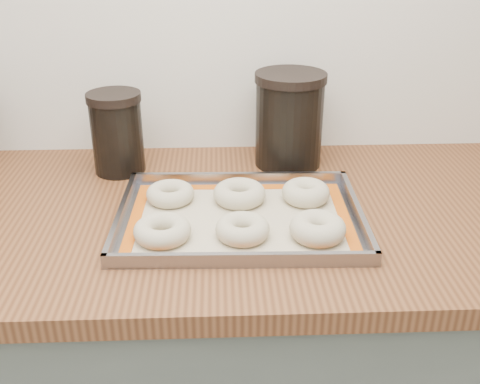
{
  "coord_description": "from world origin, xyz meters",
  "views": [
    {
      "loc": [
        0.14,
        0.68,
        1.42
      ],
      "look_at": [
        0.18,
        1.62,
        0.96
      ],
      "focal_mm": 42.0,
      "sensor_mm": 36.0,
      "label": 1
    }
  ],
  "objects_px": {
    "bagel_front_left": "(162,230)",
    "bagel_back_left": "(170,194)",
    "bagel_front_mid": "(243,229)",
    "canister_right": "(289,119)",
    "bagel_back_right": "(306,192)",
    "baking_tray": "(240,217)",
    "bagel_back_mid": "(239,194)",
    "bagel_front_right": "(318,228)",
    "canister_mid": "(117,133)"
  },
  "relations": [
    {
      "from": "bagel_back_right",
      "to": "canister_right",
      "type": "relative_size",
      "value": 0.45
    },
    {
      "from": "canister_mid",
      "to": "bagel_front_right",
      "type": "bearing_deg",
      "value": -39.27
    },
    {
      "from": "baking_tray",
      "to": "bagel_back_right",
      "type": "height_order",
      "value": "bagel_back_right"
    },
    {
      "from": "bagel_back_left",
      "to": "bagel_back_mid",
      "type": "bearing_deg",
      "value": -3.77
    },
    {
      "from": "bagel_back_mid",
      "to": "bagel_back_right",
      "type": "xyz_separation_m",
      "value": [
        0.13,
        -0.0,
        0.0
      ]
    },
    {
      "from": "bagel_front_left",
      "to": "bagel_front_right",
      "type": "xyz_separation_m",
      "value": [
        0.28,
        -0.01,
        0.0
      ]
    },
    {
      "from": "bagel_front_left",
      "to": "bagel_back_left",
      "type": "distance_m",
      "value": 0.15
    },
    {
      "from": "bagel_front_mid",
      "to": "bagel_back_mid",
      "type": "bearing_deg",
      "value": 89.96
    },
    {
      "from": "bagel_front_left",
      "to": "bagel_front_right",
      "type": "distance_m",
      "value": 0.28
    },
    {
      "from": "bagel_front_left",
      "to": "bagel_front_mid",
      "type": "xyz_separation_m",
      "value": [
        0.14,
        -0.0,
        0.0
      ]
    },
    {
      "from": "bagel_front_right",
      "to": "bagel_back_left",
      "type": "distance_m",
      "value": 0.31
    },
    {
      "from": "baking_tray",
      "to": "canister_mid",
      "type": "xyz_separation_m",
      "value": [
        -0.26,
        0.24,
        0.08
      ]
    },
    {
      "from": "baking_tray",
      "to": "bagel_back_mid",
      "type": "distance_m",
      "value": 0.07
    },
    {
      "from": "bagel_back_left",
      "to": "bagel_back_mid",
      "type": "relative_size",
      "value": 0.92
    },
    {
      "from": "bagel_front_left",
      "to": "canister_mid",
      "type": "xyz_separation_m",
      "value": [
        -0.12,
        0.32,
        0.07
      ]
    },
    {
      "from": "bagel_front_right",
      "to": "bagel_back_mid",
      "type": "relative_size",
      "value": 0.96
    },
    {
      "from": "bagel_back_left",
      "to": "bagel_front_left",
      "type": "bearing_deg",
      "value": -91.41
    },
    {
      "from": "baking_tray",
      "to": "canister_right",
      "type": "relative_size",
      "value": 2.18
    },
    {
      "from": "canister_mid",
      "to": "baking_tray",
      "type": "bearing_deg",
      "value": -42.97
    },
    {
      "from": "bagel_back_right",
      "to": "canister_right",
      "type": "distance_m",
      "value": 0.22
    },
    {
      "from": "bagel_back_mid",
      "to": "canister_right",
      "type": "relative_size",
      "value": 0.49
    },
    {
      "from": "bagel_front_mid",
      "to": "baking_tray",
      "type": "bearing_deg",
      "value": 91.24
    },
    {
      "from": "bagel_back_left",
      "to": "canister_mid",
      "type": "height_order",
      "value": "canister_mid"
    },
    {
      "from": "baking_tray",
      "to": "bagel_front_mid",
      "type": "xyz_separation_m",
      "value": [
        0.0,
        -0.07,
        0.02
      ]
    },
    {
      "from": "bagel_back_left",
      "to": "bagel_back_mid",
      "type": "xyz_separation_m",
      "value": [
        0.14,
        -0.01,
        0.0
      ]
    },
    {
      "from": "baking_tray",
      "to": "canister_mid",
      "type": "height_order",
      "value": "canister_mid"
    },
    {
      "from": "baking_tray",
      "to": "bagel_back_mid",
      "type": "relative_size",
      "value": 4.47
    },
    {
      "from": "bagel_front_left",
      "to": "bagel_back_right",
      "type": "distance_m",
      "value": 0.31
    },
    {
      "from": "baking_tray",
      "to": "bagel_back_mid",
      "type": "xyz_separation_m",
      "value": [
        0.0,
        0.07,
        0.02
      ]
    },
    {
      "from": "bagel_back_left",
      "to": "bagel_back_right",
      "type": "xyz_separation_m",
      "value": [
        0.27,
        -0.01,
        0.0
      ]
    },
    {
      "from": "bagel_front_mid",
      "to": "bagel_front_right",
      "type": "distance_m",
      "value": 0.13
    },
    {
      "from": "bagel_front_left",
      "to": "canister_right",
      "type": "distance_m",
      "value": 0.44
    },
    {
      "from": "bagel_back_right",
      "to": "canister_mid",
      "type": "height_order",
      "value": "canister_mid"
    },
    {
      "from": "bagel_back_right",
      "to": "canister_right",
      "type": "xyz_separation_m",
      "value": [
        -0.01,
        0.2,
        0.08
      ]
    },
    {
      "from": "baking_tray",
      "to": "bagel_front_right",
      "type": "height_order",
      "value": "bagel_front_right"
    },
    {
      "from": "baking_tray",
      "to": "bagel_front_left",
      "type": "relative_size",
      "value": 4.57
    },
    {
      "from": "bagel_back_left",
      "to": "bagel_front_right",
      "type": "bearing_deg",
      "value": -30.04
    },
    {
      "from": "bagel_front_right",
      "to": "canister_right",
      "type": "relative_size",
      "value": 0.47
    },
    {
      "from": "bagel_front_mid",
      "to": "canister_right",
      "type": "distance_m",
      "value": 0.37
    },
    {
      "from": "bagel_front_mid",
      "to": "canister_right",
      "type": "bearing_deg",
      "value": 70.5
    },
    {
      "from": "canister_right",
      "to": "bagel_front_mid",
      "type": "bearing_deg",
      "value": -109.5
    },
    {
      "from": "bagel_back_left",
      "to": "bagel_back_right",
      "type": "bearing_deg",
      "value": -2.46
    },
    {
      "from": "bagel_front_mid",
      "to": "canister_right",
      "type": "relative_size",
      "value": 0.45
    },
    {
      "from": "bagel_front_mid",
      "to": "canister_mid",
      "type": "height_order",
      "value": "canister_mid"
    },
    {
      "from": "bagel_front_left",
      "to": "bagel_back_mid",
      "type": "distance_m",
      "value": 0.2
    },
    {
      "from": "bagel_front_mid",
      "to": "bagel_back_left",
      "type": "xyz_separation_m",
      "value": [
        -0.14,
        0.15,
        -0.0
      ]
    },
    {
      "from": "bagel_front_mid",
      "to": "bagel_back_left",
      "type": "bearing_deg",
      "value": 132.85
    },
    {
      "from": "bagel_front_right",
      "to": "canister_mid",
      "type": "distance_m",
      "value": 0.52
    },
    {
      "from": "bagel_front_left",
      "to": "bagel_back_left",
      "type": "relative_size",
      "value": 1.07
    },
    {
      "from": "bagel_front_left",
      "to": "canister_mid",
      "type": "distance_m",
      "value": 0.35
    }
  ]
}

